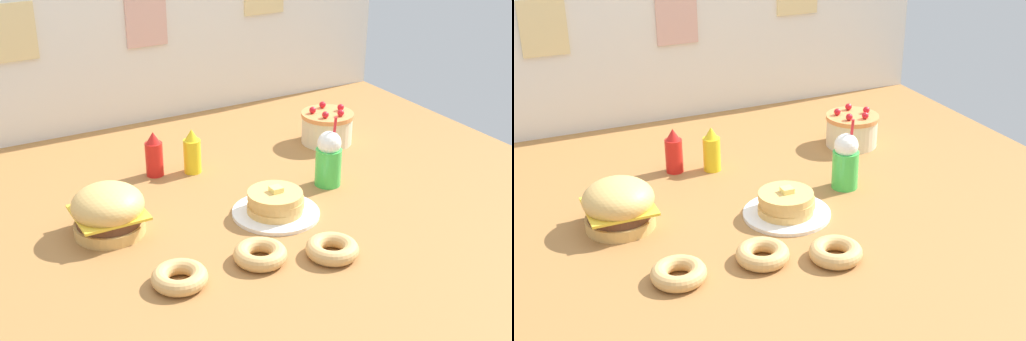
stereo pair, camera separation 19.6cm
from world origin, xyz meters
The scene contains 11 objects.
ground_plane centered at (0.00, 0.00, -0.01)m, with size 2.49×2.13×0.02m, color #9E6B38.
back_wall centered at (0.00, 1.06, 0.43)m, with size 2.49×0.04×0.86m.
burger centered at (-0.53, 0.11, 0.08)m, with size 0.24×0.24×0.18m.
pancake_stack centered at (0.02, -0.06, 0.04)m, with size 0.31×0.31×0.11m.
layer_cake centered at (0.56, 0.41, 0.07)m, with size 0.23×0.23×0.17m.
ketchup_bottle centered at (-0.23, 0.46, 0.08)m, with size 0.07×0.07×0.18m.
mustard_bottle centered at (-0.08, 0.42, 0.08)m, with size 0.07×0.07×0.18m.
cream_soda_cup centered at (0.32, 0.06, 0.11)m, with size 0.10×0.10×0.28m.
donut_pink_glaze centered at (-0.45, -0.29, 0.03)m, with size 0.17×0.17×0.05m.
donut_chocolate centered at (-0.18, -0.30, 0.03)m, with size 0.17×0.17×0.05m.
donut_vanilla centered at (0.04, -0.38, 0.03)m, with size 0.17×0.17×0.05m.
Camera 1 is at (-1.11, -1.94, 1.19)m, focal length 49.23 mm.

